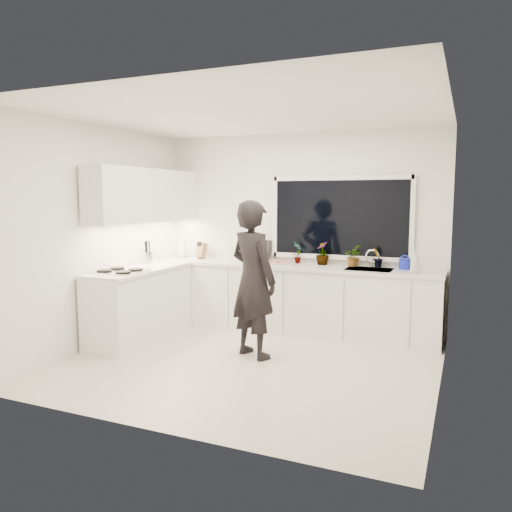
% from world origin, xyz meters
% --- Properties ---
extents(floor, '(4.00, 3.50, 0.02)m').
position_xyz_m(floor, '(0.00, 0.00, -0.01)').
color(floor, beige).
rests_on(floor, ground).
extents(wall_back, '(4.00, 0.02, 2.70)m').
position_xyz_m(wall_back, '(0.00, 1.76, 1.35)').
color(wall_back, white).
rests_on(wall_back, ground).
extents(wall_left, '(0.02, 3.50, 2.70)m').
position_xyz_m(wall_left, '(-2.01, 0.00, 1.35)').
color(wall_left, white).
rests_on(wall_left, ground).
extents(wall_right, '(0.02, 3.50, 2.70)m').
position_xyz_m(wall_right, '(2.01, 0.00, 1.35)').
color(wall_right, white).
rests_on(wall_right, ground).
extents(ceiling, '(4.00, 3.50, 0.02)m').
position_xyz_m(ceiling, '(0.00, 0.00, 2.71)').
color(ceiling, white).
rests_on(ceiling, wall_back).
extents(window, '(1.80, 0.02, 1.00)m').
position_xyz_m(window, '(0.60, 1.73, 1.55)').
color(window, black).
rests_on(window, wall_back).
extents(base_cabinets_back, '(3.92, 0.58, 0.88)m').
position_xyz_m(base_cabinets_back, '(0.00, 1.45, 0.44)').
color(base_cabinets_back, white).
rests_on(base_cabinets_back, floor).
extents(base_cabinets_left, '(0.58, 1.60, 0.88)m').
position_xyz_m(base_cabinets_left, '(-1.67, 0.35, 0.44)').
color(base_cabinets_left, white).
rests_on(base_cabinets_left, floor).
extents(countertop_back, '(3.94, 0.62, 0.04)m').
position_xyz_m(countertop_back, '(0.00, 1.44, 0.90)').
color(countertop_back, silver).
rests_on(countertop_back, base_cabinets_back).
extents(countertop_left, '(0.62, 1.60, 0.04)m').
position_xyz_m(countertop_left, '(-1.67, 0.35, 0.90)').
color(countertop_left, silver).
rests_on(countertop_left, base_cabinets_left).
extents(upper_cabinets, '(0.34, 2.10, 0.70)m').
position_xyz_m(upper_cabinets, '(-1.79, 0.70, 1.85)').
color(upper_cabinets, white).
rests_on(upper_cabinets, wall_left).
extents(sink, '(0.58, 0.42, 0.14)m').
position_xyz_m(sink, '(1.05, 1.45, 0.87)').
color(sink, silver).
rests_on(sink, countertop_back).
extents(faucet, '(0.03, 0.03, 0.22)m').
position_xyz_m(faucet, '(1.05, 1.65, 1.03)').
color(faucet, silver).
rests_on(faucet, countertop_back).
extents(stovetop, '(0.56, 0.48, 0.03)m').
position_xyz_m(stovetop, '(-1.69, -0.00, 0.94)').
color(stovetop, black).
rests_on(stovetop, countertop_left).
extents(person, '(0.77, 0.66, 1.80)m').
position_xyz_m(person, '(-0.04, 0.27, 0.90)').
color(person, black).
rests_on(person, floor).
extents(pizza_tray, '(0.60, 0.54, 0.03)m').
position_xyz_m(pizza_tray, '(-0.26, 1.42, 0.94)').
color(pizza_tray, silver).
rests_on(pizza_tray, countertop_back).
extents(pizza, '(0.55, 0.48, 0.01)m').
position_xyz_m(pizza, '(-0.26, 1.42, 0.95)').
color(pizza, '#CF441B').
rests_on(pizza, pizza_tray).
extents(watering_can, '(0.15, 0.15, 0.13)m').
position_xyz_m(watering_can, '(1.46, 1.61, 0.98)').
color(watering_can, '#1524CA').
rests_on(watering_can, countertop_back).
extents(paper_towel_roll, '(0.14, 0.14, 0.26)m').
position_xyz_m(paper_towel_roll, '(-1.75, 1.55, 1.05)').
color(paper_towel_roll, white).
rests_on(paper_towel_roll, countertop_back).
extents(knife_block, '(0.15, 0.12, 0.22)m').
position_xyz_m(knife_block, '(-1.46, 1.59, 1.03)').
color(knife_block, olive).
rests_on(knife_block, countertop_back).
extents(utensil_crock, '(0.14, 0.14, 0.16)m').
position_xyz_m(utensil_crock, '(-1.85, 0.80, 1.00)').
color(utensil_crock, '#B4B4B8').
rests_on(utensil_crock, countertop_left).
extents(picture_frame_large, '(0.22, 0.04, 0.28)m').
position_xyz_m(picture_frame_large, '(-0.75, 1.69, 1.06)').
color(picture_frame_large, black).
rests_on(picture_frame_large, countertop_back).
extents(picture_frame_small, '(0.24, 0.09, 0.30)m').
position_xyz_m(picture_frame_small, '(-0.50, 1.69, 1.07)').
color(picture_frame_small, black).
rests_on(picture_frame_small, countertop_back).
extents(herb_plants, '(1.21, 0.31, 0.31)m').
position_xyz_m(herb_plants, '(0.61, 1.61, 1.06)').
color(herb_plants, '#26662D').
rests_on(herb_plants, countertop_back).
extents(soap_bottles, '(0.15, 0.15, 0.28)m').
position_xyz_m(soap_bottles, '(1.62, 1.30, 1.05)').
color(soap_bottles, '#D8BF66').
rests_on(soap_bottles, countertop_back).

